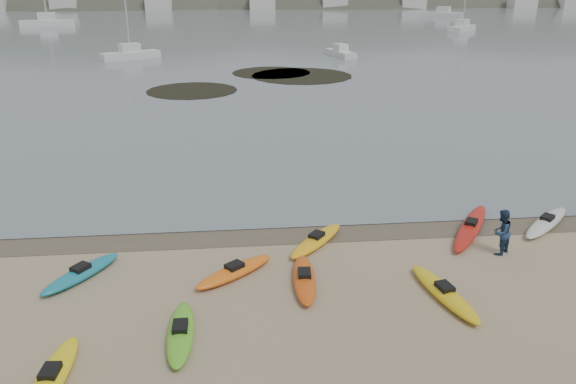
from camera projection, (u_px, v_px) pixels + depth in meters
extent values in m
plane|color=tan|center=(288.00, 228.00, 21.53)|extent=(600.00, 600.00, 0.00)
plane|color=brown|center=(289.00, 232.00, 21.25)|extent=(60.00, 60.00, 0.00)
ellipsoid|color=silver|center=(547.00, 222.00, 21.64)|extent=(3.33, 3.11, 0.34)
ellipsoid|color=yellow|center=(51.00, 378.00, 13.27)|extent=(0.95, 3.32, 0.34)
ellipsoid|color=#60C527|center=(181.00, 333.00, 14.95)|extent=(0.72, 3.02, 0.34)
ellipsoid|color=yellow|center=(317.00, 240.00, 20.17)|extent=(2.62, 3.04, 0.34)
ellipsoid|color=teal|center=(81.00, 273.00, 17.94)|extent=(2.36, 2.96, 0.34)
ellipsoid|color=red|center=(471.00, 227.00, 21.23)|extent=(3.22, 4.34, 0.34)
ellipsoid|color=orange|center=(235.00, 271.00, 18.05)|extent=(2.83, 2.51, 0.34)
ellipsoid|color=#D85212|center=(304.00, 279.00, 17.60)|extent=(0.91, 3.17, 0.34)
ellipsoid|color=yellow|center=(444.00, 293.00, 16.84)|extent=(1.42, 3.61, 0.34)
imported|color=navy|center=(501.00, 232.00, 19.31)|extent=(1.01, 0.97, 1.64)
cylinder|color=black|center=(192.00, 91.00, 46.98)|extent=(7.61, 7.61, 0.04)
cylinder|color=black|center=(302.00, 76.00, 53.88)|extent=(9.70, 9.70, 0.04)
cylinder|color=black|center=(271.00, 73.00, 55.54)|extent=(7.77, 7.77, 0.04)
cube|color=silver|center=(130.00, 55.00, 64.56)|extent=(6.76, 5.00, 0.94)
cube|color=silver|center=(340.00, 53.00, 66.55)|extent=(2.99, 5.86, 0.79)
cube|color=silver|center=(462.00, 28.00, 96.30)|extent=(6.76, 7.16, 1.08)
cube|color=silver|center=(48.00, 23.00, 105.30)|extent=(10.02, 4.60, 1.35)
cube|color=silver|center=(443.00, 14.00, 128.80)|extent=(8.76, 7.13, 1.25)
ellipsoid|color=#384235|center=(113.00, 54.00, 204.85)|extent=(220.00, 120.00, 80.00)
ellipsoid|color=#384235|center=(332.00, 46.00, 206.57)|extent=(200.00, 110.00, 68.00)
ellipsoid|color=#384235|center=(537.00, 45.00, 224.29)|extent=(230.00, 130.00, 76.00)
cube|color=beige|center=(81.00, 3.00, 151.50)|extent=(7.00, 5.00, 4.00)
cube|color=beige|center=(171.00, 3.00, 153.70)|extent=(7.00, 5.00, 4.00)
cube|color=beige|center=(258.00, 2.00, 155.90)|extent=(7.00, 5.00, 4.00)
cube|color=beige|center=(343.00, 2.00, 158.10)|extent=(7.00, 5.00, 4.00)
cube|color=beige|center=(426.00, 2.00, 160.30)|extent=(7.00, 5.00, 4.00)
cube|color=beige|center=(506.00, 1.00, 162.50)|extent=(7.00, 5.00, 4.00)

